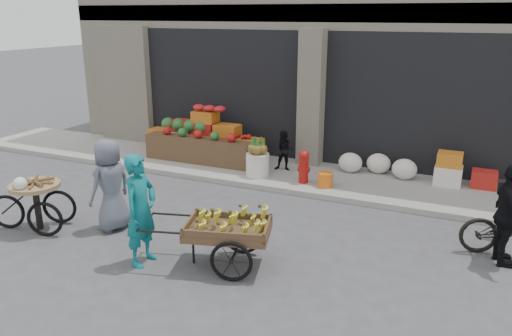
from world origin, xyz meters
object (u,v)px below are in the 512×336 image
at_px(banana_cart, 225,227).
at_px(vendor_grey, 110,185).
at_px(fire_hydrant, 304,165).
at_px(cyclist, 508,215).
at_px(orange_bucket, 325,180).
at_px(pineapple_bin, 258,164).
at_px(seated_person, 284,151).
at_px(vendor_woman, 141,210).
at_px(tricycle_cart, 36,199).

xyz_separation_m(banana_cart, vendor_grey, (-2.41, 0.38, 0.17)).
bearing_deg(fire_hydrant, cyclist, -27.36).
height_order(orange_bucket, cyclist, cyclist).
bearing_deg(banana_cart, fire_hydrant, 76.07).
height_order(fire_hydrant, orange_bucket, fire_hydrant).
relative_size(pineapple_bin, cyclist, 0.33).
bearing_deg(fire_hydrant, seated_person, 137.12).
relative_size(pineapple_bin, vendor_woman, 0.31).
height_order(vendor_woman, cyclist, vendor_woman).
bearing_deg(vendor_woman, banana_cart, -71.05).
bearing_deg(seated_person, cyclist, -40.15).
xyz_separation_m(orange_bucket, tricycle_cart, (-3.97, -3.89, 0.30)).
height_order(orange_bucket, banana_cart, banana_cart).
xyz_separation_m(pineapple_bin, orange_bucket, (1.60, -0.10, -0.10)).
height_order(seated_person, tricycle_cart, seated_person).
bearing_deg(tricycle_cart, banana_cart, -18.33).
bearing_deg(vendor_woman, vendor_grey, 56.52).
relative_size(banana_cart, vendor_woman, 1.30).
xyz_separation_m(seated_person, cyclist, (4.53, -2.63, 0.20)).
xyz_separation_m(fire_hydrant, cyclist, (3.83, -1.98, 0.28)).
distance_m(pineapple_bin, tricycle_cart, 4.64).
relative_size(orange_bucket, vendor_grey, 0.20).
bearing_deg(fire_hydrant, vendor_woman, -104.39).
bearing_deg(tricycle_cart, pineapple_bin, 38.10).
xyz_separation_m(orange_bucket, vendor_woman, (-1.57, -4.13, 0.58)).
relative_size(vendor_woman, tricycle_cart, 1.17).
bearing_deg(vendor_grey, seated_person, 169.86).
xyz_separation_m(banana_cart, cyclist, (3.74, 1.78, 0.15)).
distance_m(vendor_woman, cyclist, 5.37).
distance_m(orange_bucket, tricycle_cart, 5.57).
bearing_deg(orange_bucket, fire_hydrant, 174.29).
height_order(pineapple_bin, banana_cart, banana_cart).
height_order(vendor_grey, cyclist, vendor_grey).
bearing_deg(tricycle_cart, vendor_grey, 4.61).
height_order(fire_hydrant, cyclist, cyclist).
distance_m(vendor_woman, vendor_grey, 1.47).
bearing_deg(vendor_woman, cyclist, -66.51).
xyz_separation_m(orange_bucket, banana_cart, (-0.40, -3.71, 0.36)).
bearing_deg(tricycle_cart, cyclist, -6.18).
bearing_deg(seated_person, banana_cart, -89.77).
bearing_deg(tricycle_cart, fire_hydrant, 27.44).
bearing_deg(cyclist, fire_hydrant, 47.33).
xyz_separation_m(fire_hydrant, banana_cart, (0.10, -3.76, 0.12)).
height_order(fire_hydrant, vendor_grey, vendor_grey).
relative_size(tricycle_cart, cyclist, 0.93).
relative_size(vendor_grey, cyclist, 1.03).
bearing_deg(seated_person, orange_bucket, -40.26).
distance_m(vendor_woman, tricycle_cart, 2.43).
relative_size(seated_person, banana_cart, 0.42).
distance_m(pineapple_bin, vendor_grey, 3.66).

